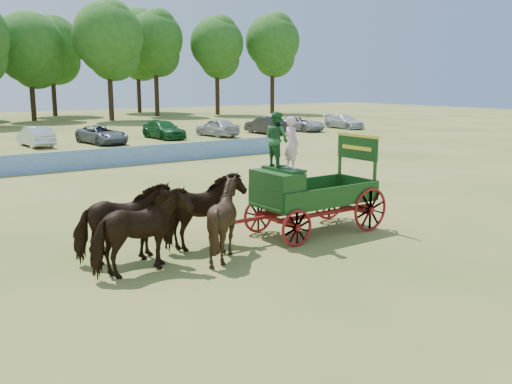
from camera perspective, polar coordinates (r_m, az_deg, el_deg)
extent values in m
plane|color=#A88F4C|center=(16.83, 5.33, -5.20)|extent=(160.00, 160.00, 0.00)
imported|color=black|center=(14.24, -11.41, -3.99)|extent=(2.62, 1.44, 2.11)
imported|color=black|center=(15.23, -13.11, -3.08)|extent=(2.65, 1.53, 2.11)
imported|color=black|center=(15.33, -3.20, -2.70)|extent=(2.02, 1.82, 2.11)
imported|color=black|center=(16.25, -5.27, -1.94)|extent=(2.68, 1.63, 2.11)
cube|color=maroon|center=(17.10, 2.08, -2.81)|extent=(0.12, 2.00, 0.12)
cube|color=maroon|center=(19.03, 9.27, -1.52)|extent=(0.12, 2.00, 0.12)
cube|color=maroon|center=(17.60, 7.06, -2.08)|extent=(3.80, 0.10, 0.12)
cube|color=maroon|center=(18.41, 4.75, -1.45)|extent=(3.80, 0.10, 0.12)
cube|color=maroon|center=(16.55, -0.40, -2.74)|extent=(2.80, 0.09, 0.09)
cube|color=#194617|center=(17.94, 5.89, -0.89)|extent=(3.80, 1.80, 0.10)
cube|color=#194617|center=(17.25, 7.84, -0.41)|extent=(3.80, 0.06, 0.55)
cube|color=#194617|center=(18.54, 4.12, 0.48)|extent=(3.80, 0.06, 0.55)
cube|color=#194617|center=(19.16, 10.15, 0.67)|extent=(0.06, 1.80, 0.55)
cube|color=#194617|center=(16.90, 2.10, 0.32)|extent=(0.85, 1.70, 1.05)
cube|color=#194617|center=(16.95, 2.79, 2.30)|extent=(0.55, 1.50, 0.08)
cube|color=#194617|center=(16.71, 1.06, -0.50)|extent=(0.10, 1.60, 0.65)
cube|color=#194617|center=(16.88, 1.55, -1.42)|extent=(0.55, 1.60, 0.06)
cube|color=#194617|center=(18.45, 11.81, 2.26)|extent=(0.08, 0.08, 1.80)
cube|color=#194617|center=(19.56, 8.38, 2.87)|extent=(0.08, 0.08, 1.80)
cube|color=#194617|center=(18.92, 10.11, 4.37)|extent=(0.07, 1.75, 0.75)
cube|color=yellow|center=(18.88, 10.15, 5.58)|extent=(0.08, 1.80, 0.09)
cube|color=yellow|center=(18.89, 10.02, 4.37)|extent=(0.02, 1.30, 0.12)
torus|color=maroon|center=(16.39, 4.10, -3.62)|extent=(1.09, 0.09, 1.09)
torus|color=maroon|center=(17.85, 0.22, -2.37)|extent=(1.09, 0.09, 1.09)
torus|color=maroon|center=(18.36, 11.36, -1.73)|extent=(1.39, 0.09, 1.39)
torus|color=maroon|center=(19.68, 7.34, -0.75)|extent=(1.39, 0.09, 1.39)
imported|color=#E7B0C9|center=(16.58, 3.56, 4.91)|extent=(0.37, 0.56, 1.54)
imported|color=#24602E|center=(17.12, 2.09, 5.31)|extent=(0.62, 0.80, 1.65)
cube|color=#204FB2|center=(31.97, -17.66, 3.05)|extent=(26.00, 0.08, 1.05)
imported|color=silver|center=(44.37, -21.17, 5.20)|extent=(1.76, 4.49, 1.46)
imported|color=slate|center=(44.83, -15.14, 5.58)|extent=(2.88, 5.27, 1.40)
imported|color=#144C1E|center=(47.80, -9.22, 6.16)|extent=(2.18, 5.04, 1.44)
imported|color=#B2B2B7|center=(49.20, -3.92, 6.48)|extent=(2.19, 4.69, 1.55)
imported|color=#262628|center=(51.37, 0.98, 6.69)|extent=(1.63, 4.67, 1.54)
imported|color=#999EA5|center=(54.57, 4.50, 6.84)|extent=(2.79, 5.21, 1.39)
imported|color=silver|center=(57.92, 8.80, 6.97)|extent=(2.06, 4.76, 1.36)
cylinder|color=#382314|center=(73.36, -21.41, 8.47)|extent=(0.60, 0.60, 4.65)
sphere|color=#225215|center=(73.43, -21.76, 13.34)|extent=(8.13, 8.13, 8.13)
cylinder|color=#382314|center=(70.82, -14.31, 9.08)|extent=(0.60, 0.60, 5.30)
sphere|color=#225215|center=(70.97, -14.59, 14.83)|extent=(8.16, 8.16, 8.16)
cylinder|color=#382314|center=(78.99, -9.89, 9.50)|extent=(0.60, 0.60, 5.48)
sphere|color=#225215|center=(79.15, -10.07, 14.82)|extent=(7.41, 7.41, 7.41)
cylinder|color=#382314|center=(80.74, -3.88, 9.58)|extent=(0.60, 0.60, 5.25)
sphere|color=#225215|center=(80.87, -3.94, 14.58)|extent=(7.32, 7.32, 7.32)
cylinder|color=#382314|center=(83.65, 1.64, 9.75)|extent=(0.60, 0.60, 5.53)
sphere|color=#225215|center=(83.81, 1.67, 14.83)|extent=(7.71, 7.71, 7.71)
cylinder|color=#382314|center=(82.39, -19.53, 8.91)|extent=(0.60, 0.60, 4.96)
sphere|color=#225215|center=(82.48, -19.84, 13.53)|extent=(8.23, 8.23, 8.23)
cylinder|color=#382314|center=(88.23, -11.62, 9.64)|extent=(0.60, 0.60, 5.64)
sphere|color=#225215|center=(88.39, -11.82, 14.55)|extent=(9.49, 9.49, 9.49)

